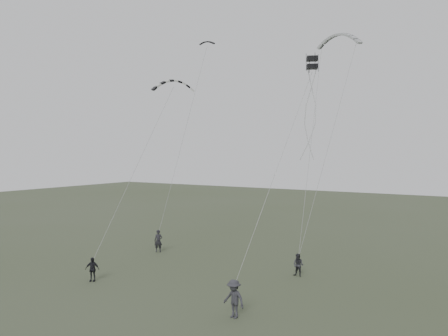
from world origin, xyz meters
The scene contains 9 objects.
ground centered at (0.00, 0.00, 0.00)m, with size 140.00×140.00×0.00m, color #3A432B.
flyer_left centered at (-5.47, 6.68, 0.91)m, with size 0.66×0.44×1.82m, color black.
flyer_right centered at (7.04, 6.05, 0.75)m, with size 0.73×0.57×1.50m, color #28282D.
flyer_center centered at (-3.70, -1.85, 0.76)m, with size 0.90×0.37×1.53m, color black.
flyer_far centered at (7.07, -2.43, 0.95)m, with size 1.23×0.71×1.90m, color #2C2C32.
kite_dark_small centered at (-4.64, 12.68, 18.34)m, with size 1.40×0.42×0.48m, color black, non-canonical shape.
kite_pale_large centered at (7.24, 13.75, 17.57)m, with size 3.50×0.79×1.48m, color #A3A6A8, non-canonical shape.
kite_striped centered at (-4.00, 6.89, 13.94)m, with size 3.40×0.85×1.30m, color black, non-canonical shape.
kite_box centered at (9.27, 2.36, 13.14)m, with size 0.59×0.59×0.69m, color black, non-canonical shape.
Camera 1 is at (17.83, -20.83, 8.17)m, focal length 35.00 mm.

